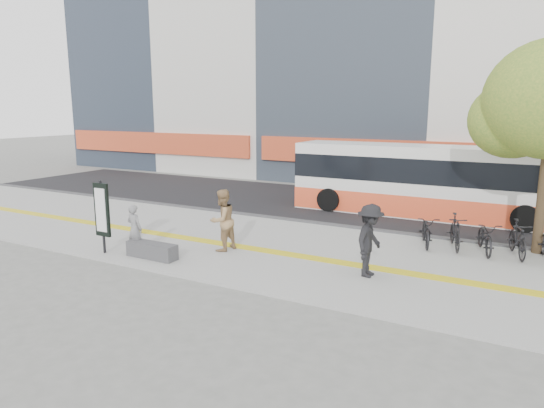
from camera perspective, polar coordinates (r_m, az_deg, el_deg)
The scene contains 12 objects.
ground at distance 14.02m, azimuth -2.56°, elevation -6.88°, with size 120.00×120.00×0.00m, color slate.
sidewalk at distance 15.26m, azimuth 0.35°, elevation -5.20°, with size 40.00×7.00×0.08m, color gray.
tactile_strip at distance 14.82m, azimuth -0.56°, elevation -5.51°, with size 40.00×0.45×0.01m, color gold.
street at distance 21.97m, azimuth 9.63°, elevation -0.27°, with size 40.00×8.00×0.06m, color black.
curb at distance 18.30m, azimuth 5.54°, elevation -2.35°, with size 40.00×0.25×0.14m, color #3C3C3F.
bench at distance 14.52m, azimuth -13.93°, elevation -5.31°, with size 1.60×0.45×0.45m, color #3C3C3F.
signboard at distance 15.17m, azimuth -19.37°, elevation -0.78°, with size 0.55×0.10×2.20m.
bus at distance 20.48m, azimuth 17.54°, elevation 2.38°, with size 10.58×2.51×2.82m.
bicycle_row at distance 15.89m, azimuth 23.81°, elevation -3.49°, with size 4.56×1.94×1.07m.
seated_woman at distance 15.02m, azimuth -15.85°, elevation -2.83°, with size 0.54×0.35×1.47m, color black.
pedestrian_tan at distance 14.74m, azimuth -5.86°, elevation -1.91°, with size 0.91×0.71×1.88m, color #9F7C51.
pedestrian_dark at distance 12.67m, azimuth 11.44°, elevation -4.24°, with size 1.23×0.70×1.90m, color black.
Camera 1 is at (6.90, -11.40, 4.37)m, focal length 32.02 mm.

